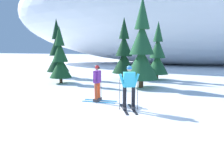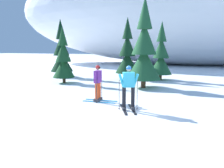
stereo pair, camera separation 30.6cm
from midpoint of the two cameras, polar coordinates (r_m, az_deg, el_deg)
name	(u,v)px [view 1 (the left image)]	position (r m, az deg, el deg)	size (l,w,h in m)	color
ground_plane	(135,111)	(9.10, 4.76, -6.85)	(120.00, 120.00, 0.00)	white
skier_purple_jacket	(97,82)	(10.50, -4.52, 0.40)	(1.58, 0.82, 1.70)	#2893CC
skier_cyan_jacket	(129,87)	(9.03, 3.35, -0.67)	(1.01, 1.63, 1.81)	black
pine_tree_far_left	(57,53)	(19.35, -14.03, 7.55)	(1.84, 1.84, 4.75)	#47301E
pine_tree_left	(60,59)	(16.16, -13.44, 6.04)	(1.52, 1.52, 3.95)	#47301E
pine_tree_center_left	(124,54)	(17.81, 2.51, 7.67)	(1.83, 1.83, 4.75)	#47301E
pine_tree_center_right	(142,51)	(14.06, 6.84, 8.33)	(2.11, 2.11, 5.46)	#47301E
pine_tree_right	(157,56)	(17.70, 10.89, 7.04)	(1.70, 1.70, 4.41)	#47301E
snow_ridge_background	(189,6)	(33.70, 18.58, 18.14)	(51.96, 18.39, 15.77)	white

